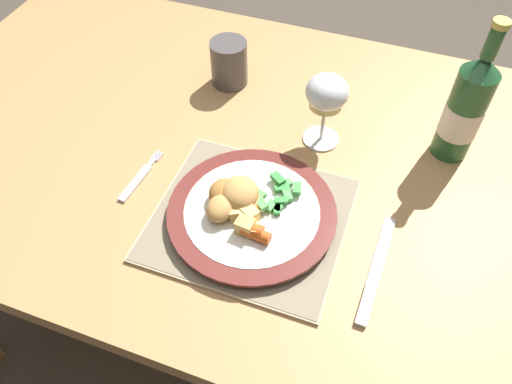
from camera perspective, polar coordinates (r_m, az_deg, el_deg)
name	(u,v)px	position (r m, az deg, el deg)	size (l,w,h in m)	color
ground_plane	(258,322)	(1.56, 0.19, -14.61)	(6.00, 6.00, 0.00)	#4C4238
dining_table	(258,180)	(1.00, 0.28, 1.33)	(1.48, 0.85, 0.74)	#AD7F4C
placemat	(250,219)	(0.83, -0.70, -3.10)	(0.31, 0.29, 0.01)	tan
dinner_plate	(252,213)	(0.82, -0.47, -2.42)	(0.28, 0.28, 0.02)	silver
breaded_croquettes	(233,197)	(0.81, -2.60, -0.56)	(0.09, 0.11, 0.04)	#A87033
green_beans_pile	(277,195)	(0.82, 2.39, -0.33)	(0.08, 0.09, 0.02)	green
glazed_carrots	(254,225)	(0.78, -0.20, -3.74)	(0.05, 0.08, 0.02)	#CC5119
fork	(138,179)	(0.91, -13.28, 1.44)	(0.02, 0.13, 0.01)	silver
table_knife	(374,278)	(0.79, 13.29, -9.54)	(0.02, 0.21, 0.01)	silver
wine_glass	(327,96)	(0.90, 8.08, 10.84)	(0.08, 0.08, 0.15)	silver
bottle	(465,109)	(0.94, 22.80, 8.73)	(0.07, 0.07, 0.27)	#23562D
roast_potatoes	(246,221)	(0.79, -1.17, -3.32)	(0.06, 0.05, 0.03)	#DBB256
drinking_cup	(229,62)	(1.06, -3.10, 14.62)	(0.08, 0.08, 0.10)	#4C4747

